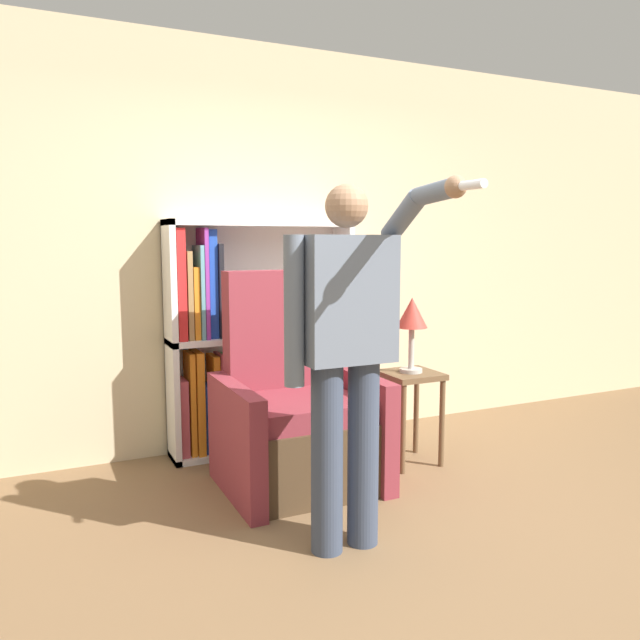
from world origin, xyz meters
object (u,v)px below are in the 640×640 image
object	(u,v)px
person_standing	(347,346)
bookcase	(237,342)
side_table	(410,393)
table_lamp	(412,318)
armchair	(295,419)

from	to	relation	value
person_standing	bookcase	bearing A→B (deg)	91.48
person_standing	side_table	bearing A→B (deg)	42.80
person_standing	table_lamp	world-z (taller)	person_standing
person_standing	table_lamp	xyz separation A→B (m)	(0.91, 0.85, -0.01)
armchair	side_table	xyz separation A→B (m)	(0.82, -0.01, 0.07)
armchair	person_standing	bearing A→B (deg)	-96.62
armchair	table_lamp	distance (m)	1.00
armchair	person_standing	distance (m)	1.04
bookcase	table_lamp	size ratio (longest dim) A/B	3.27
side_table	armchair	bearing A→B (deg)	179.43
armchair	person_standing	xyz separation A→B (m)	(-0.10, -0.86, 0.59)
table_lamp	person_standing	bearing A→B (deg)	-137.20
table_lamp	side_table	bearing A→B (deg)	-63.43
bookcase	table_lamp	xyz separation A→B (m)	(0.95, -0.70, 0.20)
armchair	person_standing	size ratio (longest dim) A/B	0.74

